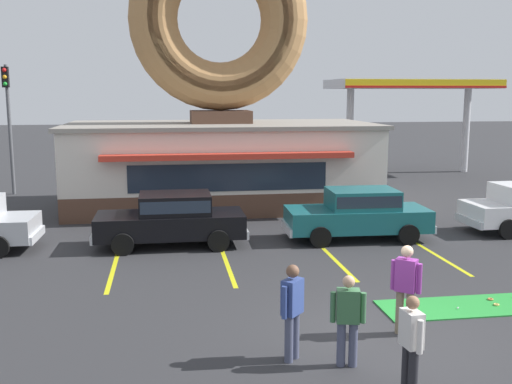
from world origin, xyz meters
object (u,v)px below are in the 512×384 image
object	(u,v)px
car_teal	(359,212)
trash_bin	(381,203)
pedestrian_blue_sweater_man	(411,340)
golf_ball	(458,308)
pedestrian_hooded_kid	(348,317)
traffic_light_pole	(8,112)
pedestrian_leather_jacket_man	(292,308)
car_black	(172,218)
pedestrian_clipboard_woman	(406,285)

from	to	relation	value
car_teal	trash_bin	bearing A→B (deg)	59.01
trash_bin	pedestrian_blue_sweater_man	bearing A→B (deg)	-108.57
golf_ball	pedestrian_hooded_kid	world-z (taller)	pedestrian_hooded_kid
pedestrian_blue_sweater_man	traffic_light_pole	xyz separation A→B (m)	(-10.49, 20.09, 2.85)
pedestrian_leather_jacket_man	trash_bin	distance (m)	12.89
traffic_light_pole	pedestrian_leather_jacket_man	bearing A→B (deg)	-64.37
traffic_light_pole	car_black	bearing A→B (deg)	-56.08
pedestrian_leather_jacket_man	pedestrian_clipboard_woman	distance (m)	2.48
pedestrian_blue_sweater_man	pedestrian_hooded_kid	xyz separation A→B (m)	(-0.67, 1.06, 0.01)
golf_ball	trash_bin	size ratio (longest dim) A/B	0.04
pedestrian_leather_jacket_man	pedestrian_hooded_kid	bearing A→B (deg)	-22.66
pedestrian_hooded_kid	pedestrian_clipboard_woman	xyz separation A→B (m)	(1.49, 1.14, 0.10)
pedestrian_hooded_kid	trash_bin	world-z (taller)	pedestrian_hooded_kid
pedestrian_hooded_kid	trash_bin	xyz separation A→B (m)	(4.99, 11.83, -0.38)
pedestrian_blue_sweater_man	traffic_light_pole	bearing A→B (deg)	117.58
car_teal	pedestrian_clipboard_woman	xyz separation A→B (m)	(-1.52, -7.38, 0.10)
pedestrian_blue_sweater_man	trash_bin	xyz separation A→B (m)	(4.33, 12.89, -0.36)
car_black	traffic_light_pole	size ratio (longest dim) A/B	0.79
trash_bin	pedestrian_hooded_kid	bearing A→B (deg)	-112.89
car_black	car_teal	distance (m)	5.81
car_black	car_teal	size ratio (longest dim) A/B	0.99
traffic_light_pole	pedestrian_hooded_kid	bearing A→B (deg)	-62.69
car_black	pedestrian_clipboard_woman	world-z (taller)	pedestrian_clipboard_woman
golf_ball	pedestrian_leather_jacket_man	distance (m)	4.48
car_black	traffic_light_pole	bearing A→B (deg)	123.92
golf_ball	car_black	xyz separation A→B (m)	(-5.92, 6.41, 0.82)
pedestrian_hooded_kid	traffic_light_pole	distance (m)	21.61
golf_ball	trash_bin	distance (m)	9.85
car_black	pedestrian_hooded_kid	bearing A→B (deg)	-71.94
trash_bin	traffic_light_pole	world-z (taller)	traffic_light_pole
golf_ball	pedestrian_leather_jacket_man	bearing A→B (deg)	-155.65
pedestrian_clipboard_woman	traffic_light_pole	bearing A→B (deg)	122.31
car_black	trash_bin	bearing A→B (deg)	22.65
car_black	pedestrian_blue_sweater_man	world-z (taller)	car_black
golf_ball	pedestrian_hooded_kid	xyz separation A→B (m)	(-3.12, -2.17, 0.82)
traffic_light_pole	pedestrian_clipboard_woman	bearing A→B (deg)	-57.69
car_black	pedestrian_leather_jacket_man	distance (m)	8.44
car_black	pedestrian_leather_jacket_man	bearing A→B (deg)	-76.81
pedestrian_clipboard_woman	trash_bin	world-z (taller)	pedestrian_clipboard_woman
traffic_light_pole	trash_bin	bearing A→B (deg)	-25.91
car_black	car_teal	bearing A→B (deg)	-0.58
pedestrian_leather_jacket_man	car_teal	bearing A→B (deg)	64.57
car_black	pedestrian_hooded_kid	world-z (taller)	car_black
pedestrian_clipboard_woman	trash_bin	bearing A→B (deg)	71.85
car_teal	pedestrian_blue_sweater_man	distance (m)	9.86
car_black	pedestrian_leather_jacket_man	size ratio (longest dim) A/B	2.67
pedestrian_blue_sweater_man	pedestrian_hooded_kid	distance (m)	1.25
pedestrian_leather_jacket_man	pedestrian_clipboard_woman	world-z (taller)	pedestrian_clipboard_woman
golf_ball	pedestrian_clipboard_woman	bearing A→B (deg)	-147.68
trash_bin	car_black	bearing A→B (deg)	-157.35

